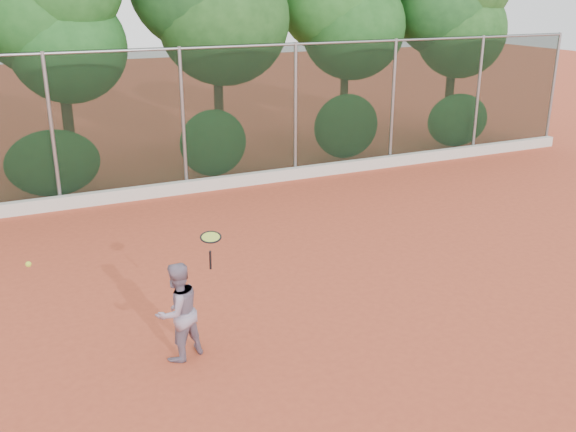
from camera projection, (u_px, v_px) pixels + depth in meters
name	position (u px, v px, depth m)	size (l,w,h in m)	color
ground	(315.00, 310.00, 10.03)	(80.00, 80.00, 0.00)	#B8472B
concrete_curb	(189.00, 187.00, 15.81)	(24.00, 0.20, 0.30)	silver
tennis_player	(178.00, 312.00, 8.54)	(0.67, 0.52, 1.38)	gray
chainlink_fence	(183.00, 117.00, 15.40)	(24.09, 0.09, 3.50)	black
foliage_backdrop	(134.00, 4.00, 16.02)	(23.70, 3.63, 7.55)	#44291A
tennis_racket	(211.00, 240.00, 8.39)	(0.35, 0.35, 0.54)	black
tennis_ball_in_flight	(28.00, 264.00, 7.76)	(0.07, 0.07, 0.07)	#C3DF32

